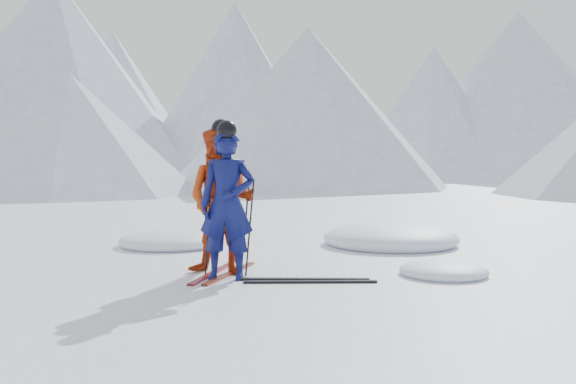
# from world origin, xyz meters

# --- Properties ---
(ground) EXTENTS (160.00, 160.00, 0.00)m
(ground) POSITION_xyz_m (0.00, 0.00, 0.00)
(ground) COLOR white
(ground) RESTS_ON ground
(mountain_range) EXTENTS (106.15, 62.94, 15.53)m
(mountain_range) POSITION_xyz_m (5.71, 35.31, 6.72)
(mountain_range) COLOR #B2BCD1
(mountain_range) RESTS_ON ground
(skier_blue) EXTENTS (0.74, 0.51, 1.97)m
(skier_blue) POSITION_xyz_m (-2.18, -0.46, 0.98)
(skier_blue) COLOR #0C114C
(skier_blue) RESTS_ON ground
(skier_red) EXTENTS (1.06, 0.87, 2.01)m
(skier_red) POSITION_xyz_m (-2.34, -0.14, 1.00)
(skier_red) COLOR #B7340E
(skier_red) RESTS_ON ground
(pole_blue_left) EXTENTS (0.13, 0.09, 1.31)m
(pole_blue_left) POSITION_xyz_m (-2.48, -0.31, 0.66)
(pole_blue_left) COLOR black
(pole_blue_left) RESTS_ON ground
(pole_blue_right) EXTENTS (0.13, 0.08, 1.31)m
(pole_blue_right) POSITION_xyz_m (-1.93, -0.21, 0.66)
(pole_blue_right) COLOR black
(pole_blue_right) RESTS_ON ground
(pole_red_left) EXTENTS (0.13, 0.10, 1.34)m
(pole_red_left) POSITION_xyz_m (-2.64, 0.11, 0.67)
(pole_red_left) COLOR black
(pole_red_left) RESTS_ON ground
(pole_red_right) EXTENTS (0.13, 0.09, 1.34)m
(pole_red_right) POSITION_xyz_m (-2.04, 0.01, 0.67)
(pole_red_right) COLOR black
(pole_red_right) RESTS_ON ground
(ski_worn_left) EXTENTS (0.23, 1.70, 0.03)m
(ski_worn_left) POSITION_xyz_m (-2.46, -0.14, 0.01)
(ski_worn_left) COLOR black
(ski_worn_left) RESTS_ON ground
(ski_worn_right) EXTENTS (0.35, 1.69, 0.03)m
(ski_worn_right) POSITION_xyz_m (-2.22, -0.14, 0.01)
(ski_worn_right) COLOR black
(ski_worn_right) RESTS_ON ground
(ski_loose_a) EXTENTS (1.70, 0.30, 0.03)m
(ski_loose_a) POSITION_xyz_m (-1.17, -0.43, 0.01)
(ski_loose_a) COLOR black
(ski_loose_a) RESTS_ON ground
(ski_loose_b) EXTENTS (1.69, 0.36, 0.03)m
(ski_loose_b) POSITION_xyz_m (-1.07, -0.58, 0.01)
(ski_loose_b) COLOR black
(ski_loose_b) RESTS_ON ground
(snow_lumps) EXTENTS (6.15, 4.75, 0.55)m
(snow_lumps) POSITION_xyz_m (-1.03, 2.71, 0.00)
(snow_lumps) COLOR white
(snow_lumps) RESTS_ON ground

